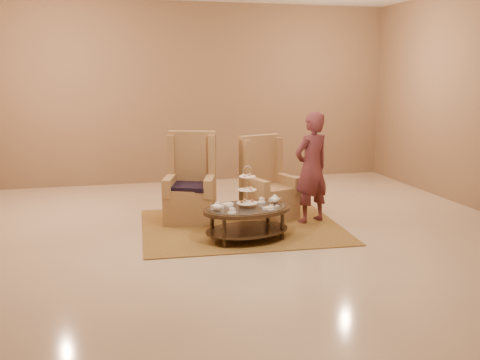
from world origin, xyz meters
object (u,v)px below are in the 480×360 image
object	(u,v)px
armchair_left	(191,191)
person	(312,168)
armchair_right	(266,190)
tea_table	(247,213)

from	to	relation	value
armchair_left	person	xyz separation A→B (m)	(1.67, -0.54, 0.37)
armchair_left	armchair_right	xyz separation A→B (m)	(1.13, -0.09, -0.03)
tea_table	armchair_left	distance (m)	1.27
armchair_left	person	distance (m)	1.79
tea_table	person	bearing A→B (deg)	18.48
tea_table	armchair_left	xyz separation A→B (m)	(-0.56, 1.13, 0.08)
tea_table	person	size ratio (longest dim) A/B	0.80
tea_table	armchair_right	world-z (taller)	armchair_right
armchair_right	person	xyz separation A→B (m)	(0.54, -0.44, 0.39)
armchair_left	person	world-z (taller)	person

